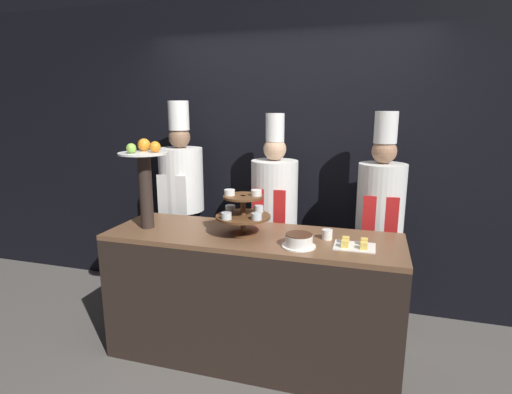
{
  "coord_description": "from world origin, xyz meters",
  "views": [
    {
      "loc": [
        0.79,
        -2.24,
        1.83
      ],
      "look_at": [
        0.0,
        0.43,
        1.2
      ],
      "focal_mm": 28.0,
      "sensor_mm": 36.0,
      "label": 1
    }
  ],
  "objects_px": {
    "cake_round": "(299,241)",
    "cup_white": "(327,234)",
    "tiered_stand": "(243,211)",
    "chef_left": "(182,198)",
    "cake_square_tray": "(355,245)",
    "fruit_pedestal": "(145,175)",
    "chef_center_left": "(274,212)",
    "chef_center_right": "(380,217)"
  },
  "relations": [
    {
      "from": "cake_round",
      "to": "cup_white",
      "type": "distance_m",
      "value": 0.26
    },
    {
      "from": "tiered_stand",
      "to": "chef_left",
      "type": "xyz_separation_m",
      "value": [
        -0.82,
        0.68,
        -0.1
      ]
    },
    {
      "from": "cake_square_tray",
      "to": "cup_white",
      "type": "bearing_deg",
      "value": 150.41
    },
    {
      "from": "cake_square_tray",
      "to": "tiered_stand",
      "type": "bearing_deg",
      "value": 178.08
    },
    {
      "from": "fruit_pedestal",
      "to": "cup_white",
      "type": "xyz_separation_m",
      "value": [
        1.32,
        0.1,
        -0.36
      ]
    },
    {
      "from": "cup_white",
      "to": "cake_square_tray",
      "type": "distance_m",
      "value": 0.22
    },
    {
      "from": "cake_square_tray",
      "to": "chef_center_left",
      "type": "height_order",
      "value": "chef_center_left"
    },
    {
      "from": "cake_square_tray",
      "to": "chef_center_left",
      "type": "distance_m",
      "value": 1.0
    },
    {
      "from": "tiered_stand",
      "to": "chef_center_left",
      "type": "height_order",
      "value": "chef_center_left"
    },
    {
      "from": "cup_white",
      "to": "chef_left",
      "type": "distance_m",
      "value": 1.51
    },
    {
      "from": "chef_left",
      "to": "chef_center_left",
      "type": "xyz_separation_m",
      "value": [
        0.87,
        -0.0,
        -0.07
      ]
    },
    {
      "from": "tiered_stand",
      "to": "chef_center_right",
      "type": "xyz_separation_m",
      "value": [
        0.92,
        0.68,
        -0.15
      ]
    },
    {
      "from": "cake_round",
      "to": "cake_square_tray",
      "type": "relative_size",
      "value": 0.85
    },
    {
      "from": "cake_square_tray",
      "to": "chef_center_left",
      "type": "relative_size",
      "value": 0.15
    },
    {
      "from": "chef_left",
      "to": "cake_round",
      "type": "bearing_deg",
      "value": -33.09
    },
    {
      "from": "fruit_pedestal",
      "to": "chef_center_right",
      "type": "xyz_separation_m",
      "value": [
        1.66,
        0.7,
        -0.37
      ]
    },
    {
      "from": "fruit_pedestal",
      "to": "chef_center_right",
      "type": "bearing_deg",
      "value": 22.87
    },
    {
      "from": "fruit_pedestal",
      "to": "tiered_stand",
      "type": "bearing_deg",
      "value": 1.57
    },
    {
      "from": "cake_round",
      "to": "chef_center_left",
      "type": "height_order",
      "value": "chef_center_left"
    },
    {
      "from": "fruit_pedestal",
      "to": "cake_square_tray",
      "type": "xyz_separation_m",
      "value": [
        1.51,
        -0.01,
        -0.38
      ]
    },
    {
      "from": "tiered_stand",
      "to": "cake_square_tray",
      "type": "bearing_deg",
      "value": -1.92
    },
    {
      "from": "cake_round",
      "to": "chef_left",
      "type": "bearing_deg",
      "value": 146.91
    },
    {
      "from": "tiered_stand",
      "to": "chef_center_right",
      "type": "bearing_deg",
      "value": 36.51
    },
    {
      "from": "cake_round",
      "to": "cup_white",
      "type": "height_order",
      "value": "cake_round"
    },
    {
      "from": "cake_square_tray",
      "to": "chef_center_left",
      "type": "bearing_deg",
      "value": 135.06
    },
    {
      "from": "cake_round",
      "to": "chef_left",
      "type": "height_order",
      "value": "chef_left"
    },
    {
      "from": "fruit_pedestal",
      "to": "chef_center_right",
      "type": "height_order",
      "value": "chef_center_right"
    },
    {
      "from": "cup_white",
      "to": "tiered_stand",
      "type": "bearing_deg",
      "value": -172.0
    },
    {
      "from": "fruit_pedestal",
      "to": "cup_white",
      "type": "bearing_deg",
      "value": 4.39
    },
    {
      "from": "cake_square_tray",
      "to": "chef_center_right",
      "type": "bearing_deg",
      "value": 77.37
    },
    {
      "from": "chef_left",
      "to": "cup_white",
      "type": "bearing_deg",
      "value": -23.38
    },
    {
      "from": "tiered_stand",
      "to": "fruit_pedestal",
      "type": "relative_size",
      "value": 0.58
    },
    {
      "from": "cup_white",
      "to": "chef_center_right",
      "type": "height_order",
      "value": "chef_center_right"
    },
    {
      "from": "fruit_pedestal",
      "to": "chef_center_left",
      "type": "relative_size",
      "value": 0.37
    },
    {
      "from": "fruit_pedestal",
      "to": "cake_round",
      "type": "height_order",
      "value": "fruit_pedestal"
    },
    {
      "from": "chef_center_right",
      "to": "cake_round",
      "type": "bearing_deg",
      "value": -122.12
    },
    {
      "from": "tiered_stand",
      "to": "cup_white",
      "type": "relative_size",
      "value": 5.37
    },
    {
      "from": "tiered_stand",
      "to": "chef_left",
      "type": "distance_m",
      "value": 1.07
    },
    {
      "from": "tiered_stand",
      "to": "chef_center_right",
      "type": "height_order",
      "value": "chef_center_right"
    },
    {
      "from": "tiered_stand",
      "to": "cake_round",
      "type": "distance_m",
      "value": 0.45
    },
    {
      "from": "tiered_stand",
      "to": "chef_center_right",
      "type": "relative_size",
      "value": 0.21
    },
    {
      "from": "cup_white",
      "to": "chef_center_right",
      "type": "xyz_separation_m",
      "value": [
        0.35,
        0.6,
        -0.01
      ]
    }
  ]
}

